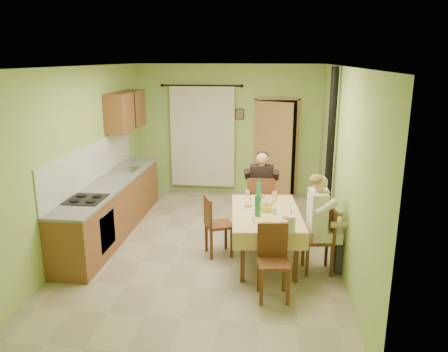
# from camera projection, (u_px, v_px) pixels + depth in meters

# --- Properties ---
(floor) EXTENTS (4.00, 6.00, 0.01)m
(floor) POSITION_uv_depth(u_px,v_px,m) (208.00, 246.00, 6.99)
(floor) COLOR tan
(floor) RESTS_ON ground
(room_shell) EXTENTS (4.04, 6.04, 2.82)m
(room_shell) POSITION_uv_depth(u_px,v_px,m) (207.00, 134.00, 6.51)
(room_shell) COLOR #A9CD69
(room_shell) RESTS_ON ground
(kitchen_run) EXTENTS (0.64, 3.64, 1.56)m
(kitchen_run) POSITION_uv_depth(u_px,v_px,m) (112.00, 206.00, 7.43)
(kitchen_run) COLOR brown
(kitchen_run) RESTS_ON ground
(upper_cabinets) EXTENTS (0.35, 1.40, 0.70)m
(upper_cabinets) POSITION_uv_depth(u_px,v_px,m) (126.00, 110.00, 8.31)
(upper_cabinets) COLOR brown
(upper_cabinets) RESTS_ON room_shell
(curtain) EXTENTS (1.70, 0.07, 2.22)m
(curtain) POSITION_uv_depth(u_px,v_px,m) (202.00, 136.00, 9.50)
(curtain) COLOR black
(curtain) RESTS_ON ground
(doorway) EXTENTS (0.96, 0.41, 2.15)m
(doorway) POSITION_uv_depth(u_px,v_px,m) (275.00, 148.00, 9.36)
(doorway) COLOR black
(doorway) RESTS_ON ground
(dining_table) EXTENTS (1.14, 1.72, 0.76)m
(dining_table) POSITION_uv_depth(u_px,v_px,m) (265.00, 236.00, 6.44)
(dining_table) COLOR #E2BE79
(dining_table) RESTS_ON ground
(tableware) EXTENTS (0.81, 1.60, 0.33)m
(tableware) POSITION_uv_depth(u_px,v_px,m) (267.00, 210.00, 6.22)
(tableware) COLOR white
(tableware) RESTS_ON dining_table
(chair_far) EXTENTS (0.45, 0.45, 1.02)m
(chair_far) POSITION_uv_depth(u_px,v_px,m) (261.00, 216.00, 7.47)
(chair_far) COLOR brown
(chair_far) RESTS_ON ground
(chair_near) EXTENTS (0.43, 0.43, 0.94)m
(chair_near) POSITION_uv_depth(u_px,v_px,m) (273.00, 276.00, 5.43)
(chair_near) COLOR brown
(chair_near) RESTS_ON ground
(chair_right) EXTENTS (0.43, 0.43, 0.95)m
(chair_right) POSITION_uv_depth(u_px,v_px,m) (318.00, 252.00, 6.11)
(chair_right) COLOR brown
(chair_right) RESTS_ON ground
(chair_left) EXTENTS (0.49, 0.49, 0.93)m
(chair_left) POSITION_uv_depth(u_px,v_px,m) (218.00, 237.00, 6.64)
(chair_left) COLOR brown
(chair_left) RESTS_ON ground
(man_far) EXTENTS (0.58, 0.47, 1.39)m
(man_far) POSITION_uv_depth(u_px,v_px,m) (262.00, 183.00, 7.33)
(man_far) COLOR black
(man_far) RESTS_ON chair_far
(man_right) EXTENTS (0.50, 0.61, 1.39)m
(man_right) POSITION_uv_depth(u_px,v_px,m) (320.00, 212.00, 5.95)
(man_right) COLOR silver
(man_right) RESTS_ON chair_right
(stove_flue) EXTENTS (0.24, 0.24, 2.80)m
(stove_flue) POSITION_uv_depth(u_px,v_px,m) (328.00, 178.00, 7.08)
(stove_flue) COLOR black
(stove_flue) RESTS_ON ground
(picture_back) EXTENTS (0.19, 0.03, 0.23)m
(picture_back) POSITION_uv_depth(u_px,v_px,m) (239.00, 114.00, 9.35)
(picture_back) COLOR black
(picture_back) RESTS_ON room_shell
(picture_right) EXTENTS (0.03, 0.31, 0.21)m
(picture_right) POSITION_uv_depth(u_px,v_px,m) (332.00, 123.00, 7.43)
(picture_right) COLOR brown
(picture_right) RESTS_ON room_shell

